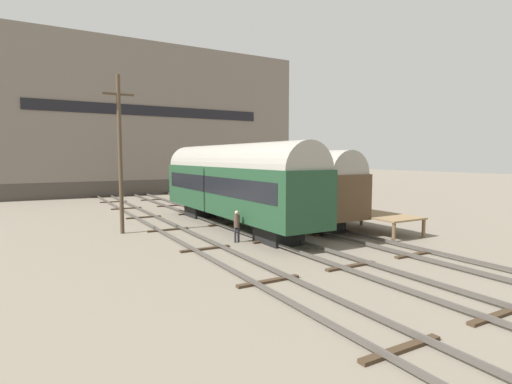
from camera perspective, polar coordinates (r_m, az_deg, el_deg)
The scene contains 11 objects.
ground_plane at distance 24.59m, azimuth -1.21°, elevation -5.77°, with size 200.00×200.00×0.00m, color slate.
track_left at distance 22.93m, azimuth -10.19°, elevation -6.28°, with size 2.60×60.00×0.26m.
track_middle at distance 24.56m, azimuth -1.21°, elevation -5.44°, with size 2.60×60.00×0.26m.
track_right at distance 26.72m, azimuth 6.46°, elevation -4.61°, with size 2.60×60.00×0.26m.
train_car_brown at distance 28.76m, azimuth 3.11°, elevation 1.50°, with size 2.94×15.36×5.00m.
train_car_green at distance 26.05m, azimuth -3.44°, elevation 1.67°, with size 3.08×16.90×5.43m.
station_platform at distance 27.12m, azimuth 13.02°, elevation -2.63°, with size 2.76×10.07×1.15m.
bench at distance 27.85m, azimuth 11.03°, elevation -1.18°, with size 1.40×0.40×0.91m.
person_worker at distance 21.58m, azimuth -2.76°, elevation -4.48°, with size 0.32×0.32×1.73m.
utility_pole at distance 25.12m, azimuth -18.84°, elevation 5.35°, with size 1.80×0.24×9.40m.
warehouse_building at distance 57.11m, azimuth -16.32°, elevation 9.44°, with size 39.49×14.08×18.36m.
Camera 1 is at (-11.61, -21.18, 4.61)m, focal length 28.00 mm.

